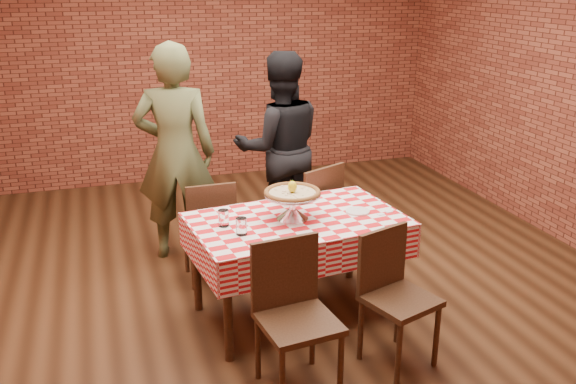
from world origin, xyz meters
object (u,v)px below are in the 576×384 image
object	(u,v)px
table	(297,267)
chair_near_right	(400,302)
water_glass_right	(224,218)
diner_black	(280,148)
water_glass_left	(241,226)
chair_far_left	(209,229)
chair_far_right	(307,215)
pizza	(292,193)
diner_olive	(175,153)
pizza_stand	(292,206)
chair_near_left	(298,322)
condiment_caddy	(286,194)

from	to	relation	value
table	chair_near_right	xyz separation A→B (m)	(0.43, -0.77, 0.06)
water_glass_right	diner_black	distance (m)	1.62
water_glass_left	water_glass_right	xyz separation A→B (m)	(-0.08, 0.18, 0.00)
water_glass_left	chair_far_left	distance (m)	1.00
chair_far_left	diner_black	xyz separation A→B (m)	(0.80, 0.65, 0.44)
water_glass_right	chair_far_right	size ratio (longest dim) A/B	0.13
pizza	water_glass_left	bearing A→B (deg)	-156.77
water_glass_right	chair_near_right	world-z (taller)	chair_near_right
water_glass_left	diner_olive	distance (m)	1.47
water_glass_right	pizza	bearing A→B (deg)	-0.24
pizza	chair_far_left	bearing A→B (deg)	122.19
pizza_stand	chair_far_right	distance (m)	0.92
water_glass_right	chair_near_left	world-z (taller)	chair_near_left
chair_far_right	water_glass_left	bearing A→B (deg)	24.55
condiment_caddy	chair_near_right	xyz separation A→B (m)	(0.41, -1.08, -0.39)
table	chair_far_right	world-z (taller)	chair_far_right
water_glass_left	diner_olive	xyz separation A→B (m)	(-0.23, 1.45, 0.12)
water_glass_right	chair_near_left	size ratio (longest dim) A/B	0.13
chair_far_right	diner_black	distance (m)	0.78
chair_far_left	table	bearing A→B (deg)	122.53
pizza	chair_far_left	xyz separation A→B (m)	(-0.47, 0.75, -0.51)
table	condiment_caddy	xyz separation A→B (m)	(0.02, 0.31, 0.45)
pizza	chair_far_right	xyz separation A→B (m)	(0.37, 0.74, -0.48)
table	diner_olive	size ratio (longest dim) A/B	0.77
pizza_stand	pizza	bearing A→B (deg)	180.00
pizza	chair_near_left	distance (m)	1.01
water_glass_left	chair_far_right	bearing A→B (deg)	49.84
table	pizza_stand	xyz separation A→B (m)	(-0.03, 0.01, 0.47)
diner_black	pizza	bearing A→B (deg)	81.53
table	water_glass_right	bearing A→B (deg)	178.15
chair_far_left	diner_black	size ratio (longest dim) A/B	0.50
chair_near_right	condiment_caddy	bearing A→B (deg)	92.29
pizza_stand	water_glass_left	size ratio (longest dim) A/B	3.53
pizza_stand	chair_far_right	size ratio (longest dim) A/B	0.44
water_glass_left	chair_far_right	size ratio (longest dim) A/B	0.13
water_glass_left	table	bearing A→B (deg)	20.08
diner_olive	condiment_caddy	bearing A→B (deg)	137.53
chair_near_right	chair_far_right	xyz separation A→B (m)	(-0.09, 1.53, 0.02)
table	diner_olive	xyz separation A→B (m)	(-0.66, 1.29, 0.56)
chair_far_left	chair_far_right	distance (m)	0.84
pizza_stand	chair_far_left	bearing A→B (deg)	122.19
water_glass_left	chair_near_right	distance (m)	1.13
chair_near_right	chair_far_left	world-z (taller)	chair_near_right
pizza_stand	chair_near_right	bearing A→B (deg)	-59.89
water_glass_right	diner_black	bearing A→B (deg)	59.57
pizza_stand	water_glass_left	xyz separation A→B (m)	(-0.41, -0.17, -0.03)
chair_near_right	diner_black	size ratio (longest dim) A/B	0.50
chair_far_left	chair_far_right	size ratio (longest dim) A/B	0.94
pizza_stand	chair_far_left	size ratio (longest dim) A/B	0.47
water_glass_left	chair_far_right	xyz separation A→B (m)	(0.78, 0.92, -0.36)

